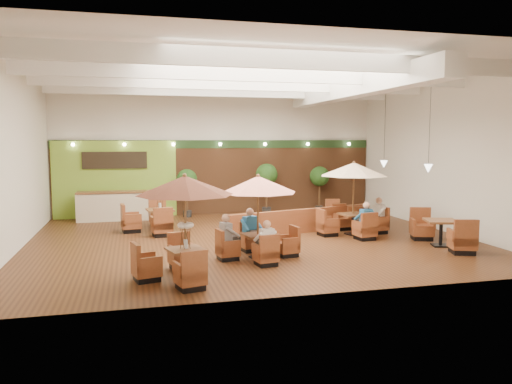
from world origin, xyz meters
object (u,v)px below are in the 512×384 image
object	(u,v)px
table_0	(183,204)
table_5	(343,217)
service_counter	(116,206)
diner_3	(365,217)
diner_4	(377,212)
table_4	(441,233)
diner_1	(251,226)
diner_0	(266,238)
diner_2	(228,232)
topiary_1	(267,177)
topiary_0	(187,181)
table_1	(258,200)
booth_divider	(301,221)
table_2	(354,184)
table_3	(153,219)
topiary_2	(320,178)

from	to	relation	value
table_0	table_5	xyz separation A→B (m)	(6.62, 5.87, -1.44)
service_counter	table_5	distance (m)	9.07
table_5	diner_3	world-z (taller)	diner_3
diner_4	table_5	bearing A→B (deg)	-1.62
table_4	diner_1	size ratio (longest dim) A/B	3.60
diner_1	diner_3	world-z (taller)	diner_1
diner_0	diner_4	distance (m)	5.97
service_counter	diner_3	xyz separation A→B (m)	(8.00, -6.04, 0.17)
table_0	diner_0	size ratio (longest dim) A/B	3.44
table_4	diner_2	bearing A→B (deg)	-160.58
diner_4	diner_1	bearing A→B (deg)	92.09
service_counter	topiary_1	size ratio (longest dim) A/B	1.36
table_0	diner_4	xyz separation A→B (m)	(7.11, 4.08, -1.02)
table_4	diner_3	bearing A→B (deg)	159.05
topiary_0	diner_0	world-z (taller)	topiary_0
topiary_0	diner_2	xyz separation A→B (m)	(0.25, -7.85, -0.75)
diner_1	diner_4	world-z (taller)	diner_1
service_counter	diner_3	bearing A→B (deg)	-37.06
table_1	booth_divider	bearing A→B (deg)	44.63
topiary_1	diner_3	distance (m)	6.51
table_2	topiary_0	world-z (taller)	table_2
table_0	table_3	distance (m)	6.50
diner_1	table_1	bearing A→B (deg)	71.41
topiary_0	diner_1	bearing A→B (deg)	-81.10
booth_divider	topiary_0	bearing A→B (deg)	111.78
diner_1	diner_2	distance (m)	1.19
diner_1	diner_2	xyz separation A→B (m)	(-0.84, -0.84, -0.00)
service_counter	diner_2	bearing A→B (deg)	-67.58
service_counter	table_3	bearing A→B (deg)	-64.68
table_1	topiary_0	size ratio (longest dim) A/B	1.15
table_0	table_2	distance (m)	7.41
topiary_1	topiary_2	world-z (taller)	topiary_1
table_4	diner_2	world-z (taller)	diner_2
topiary_1	topiary_0	bearing A→B (deg)	180.00
table_2	diner_3	distance (m)	1.34
table_1	table_4	bearing A→B (deg)	-7.72
table_3	diner_1	world-z (taller)	table_3
service_counter	diner_1	xyz separation A→B (m)	(4.00, -6.80, 0.18)
table_0	table_5	distance (m)	8.97
table_5	topiary_2	size ratio (longest dim) A/B	1.16
service_counter	topiary_0	distance (m)	3.05
table_2	topiary_1	size ratio (longest dim) A/B	1.14
table_3	diner_4	world-z (taller)	table_3
table_3	booth_divider	bearing A→B (deg)	-24.24
table_3	topiary_2	distance (m)	8.15
diner_0	booth_divider	bearing A→B (deg)	44.58
table_0	table_3	xyz separation A→B (m)	(-0.46, 6.35, -1.31)
table_5	topiary_1	distance (m)	4.29
table_0	topiary_0	world-z (taller)	table_0
booth_divider	topiary_2	world-z (taller)	topiary_2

